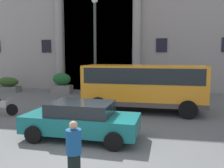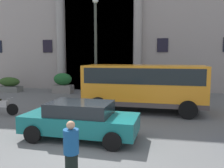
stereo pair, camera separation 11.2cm
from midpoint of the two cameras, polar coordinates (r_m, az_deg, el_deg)
name	(u,v)px [view 1 (the left image)]	position (r m, az deg, el deg)	size (l,w,h in m)	color
ground_plane	(91,148)	(8.14, -5.50, -15.30)	(80.00, 64.00, 0.12)	#5B5C5C
orange_minibus	(144,84)	(12.86, 7.50, 0.10)	(6.50, 2.86, 2.52)	orange
hedge_planter_far_west	(105,87)	(18.44, -1.78, -0.68)	(1.70, 0.90, 1.31)	slate
hedge_planter_east	(62,83)	(19.76, -12.29, 0.15)	(1.61, 0.94, 1.65)	slate
hedge_planter_entrance_left	(163,87)	(17.74, 12.19, -0.81)	(1.99, 0.93, 1.50)	slate
hedge_planter_west	(8,85)	(21.86, -24.13, -0.18)	(1.96, 0.98, 1.25)	slate
white_taxi_kerbside	(81,120)	(8.71, -7.91, -8.60)	(4.27, 2.10, 1.35)	#156A6A
pedestrian_man_crossing	(74,153)	(5.72, -9.86, -16.28)	(0.36, 0.36, 1.52)	black
lamppost_plaza_centre	(95,41)	(16.07, -4.37, 10.50)	(0.40, 0.40, 6.91)	#393F34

